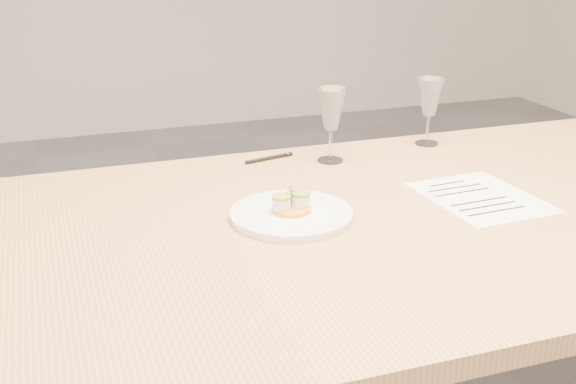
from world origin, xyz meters
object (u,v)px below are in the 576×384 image
object	(u,v)px
ballpoint_pen	(269,158)
dinner_plate	(291,213)
wine_glass_1	(331,111)
dining_table	(370,247)
wine_glass_2	(430,99)
recipe_sheet	(481,197)

from	to	relation	value
ballpoint_pen	dinner_plate	bearing A→B (deg)	-114.44
wine_glass_1	ballpoint_pen	bearing A→B (deg)	157.16
dinner_plate	ballpoint_pen	size ratio (longest dim) A/B	1.85
dinner_plate	ballpoint_pen	bearing A→B (deg)	78.70
dining_table	wine_glass_1	xyz separation A→B (m)	(0.06, 0.36, 0.20)
dining_table	ballpoint_pen	xyz separation A→B (m)	(-0.08, 0.42, 0.07)
wine_glass_2	dining_table	bearing A→B (deg)	-131.29
dining_table	recipe_sheet	size ratio (longest dim) A/B	8.26
recipe_sheet	ballpoint_pen	xyz separation A→B (m)	(-0.35, 0.40, 0.00)
dinner_plate	ballpoint_pen	world-z (taller)	dinner_plate
dining_table	recipe_sheet	bearing A→B (deg)	3.81
recipe_sheet	wine_glass_2	bearing A→B (deg)	74.05
dinner_plate	recipe_sheet	size ratio (longest dim) A/B	0.86
dining_table	wine_glass_2	size ratio (longest dim) A/B	13.44
ballpoint_pen	wine_glass_1	size ratio (longest dim) A/B	0.73
ballpoint_pen	recipe_sheet	bearing A→B (deg)	-62.15
dinner_plate	recipe_sheet	bearing A→B (deg)	-3.50
recipe_sheet	wine_glass_1	xyz separation A→B (m)	(-0.21, 0.34, 0.13)
dining_table	wine_glass_2	world-z (taller)	wine_glass_2
dining_table	recipe_sheet	xyz separation A→B (m)	(0.27, 0.02, 0.07)
recipe_sheet	ballpoint_pen	world-z (taller)	ballpoint_pen
dinner_plate	wine_glass_1	size ratio (longest dim) A/B	1.35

